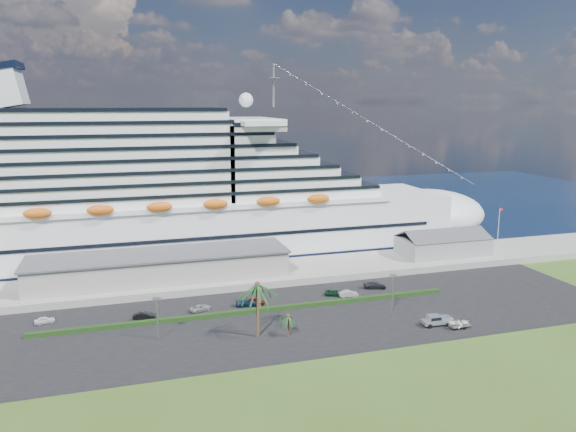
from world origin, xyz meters
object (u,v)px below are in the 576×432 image
object	(u,v)px
parked_car_3	(247,303)
pickup_truck	(436,320)
cruise_ship	(164,200)
boat_trailer	(461,323)

from	to	relation	value
parked_car_3	pickup_truck	distance (m)	39.58
cruise_ship	pickup_truck	size ratio (longest dim) A/B	31.00
parked_car_3	pickup_truck	bearing A→B (deg)	-114.42
pickup_truck	boat_trailer	bearing A→B (deg)	-35.39
parked_car_3	boat_trailer	bearing A→B (deg)	-114.70
cruise_ship	pickup_truck	xyz separation A→B (m)	(46.54, -65.07, -15.40)
parked_car_3	boat_trailer	distance (m)	44.12
cruise_ship	pickup_truck	distance (m)	81.46
parked_car_3	boat_trailer	size ratio (longest dim) A/B	0.89
parked_car_3	pickup_truck	size ratio (longest dim) A/B	0.81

